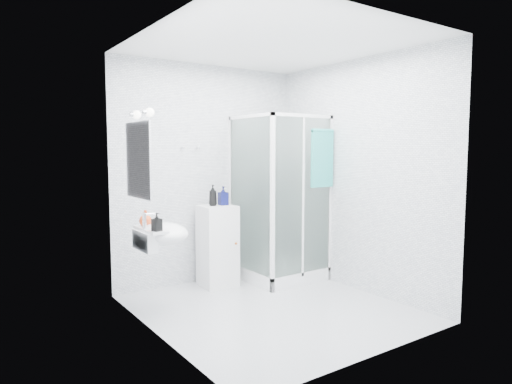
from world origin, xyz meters
TOP-DOWN VIEW (x-y plane):
  - room at (0.00, 0.00)m, footprint 2.40×2.60m
  - shower_enclosure at (0.67, 0.77)m, footprint 0.90×0.95m
  - wall_basin at (-0.99, 0.45)m, footprint 0.46×0.56m
  - mirror at (-1.19, 0.45)m, footprint 0.02×0.60m
  - vanity_lights at (-1.14, 0.45)m, footprint 0.10×0.40m
  - wall_hooks at (-0.25, 1.26)m, footprint 0.23×0.06m
  - storage_cabinet at (-0.04, 1.00)m, footprint 0.42×0.43m
  - hand_towel at (1.00, 0.36)m, footprint 0.32×0.05m
  - shampoo_bottle_a at (-0.09, 1.02)m, footprint 0.11×0.11m
  - shampoo_bottle_b at (0.04, 1.01)m, footprint 0.11×0.11m
  - soap_dispenser_orange at (-1.08, 0.58)m, footprint 0.16×0.16m
  - soap_dispenser_black at (-1.09, 0.27)m, footprint 0.09×0.10m

SIDE VIEW (x-z plane):
  - shower_enclosure at x=0.67m, z-range -0.55..1.45m
  - storage_cabinet at x=-0.04m, z-range 0.00..0.95m
  - wall_basin at x=-0.99m, z-range 0.62..0.97m
  - soap_dispenser_orange at x=-1.08m, z-range 0.86..1.02m
  - soap_dispenser_black at x=-1.09m, z-range 0.86..1.03m
  - shampoo_bottle_b at x=0.04m, z-range 0.95..1.17m
  - shampoo_bottle_a at x=-0.09m, z-range 0.95..1.19m
  - room at x=0.00m, z-range 0.00..2.60m
  - mirror at x=-1.19m, z-range 1.15..1.85m
  - hand_towel at x=1.00m, z-range 1.17..1.85m
  - wall_hooks at x=-0.25m, z-range 1.60..1.64m
  - vanity_lights at x=-1.14m, z-range 1.88..1.96m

